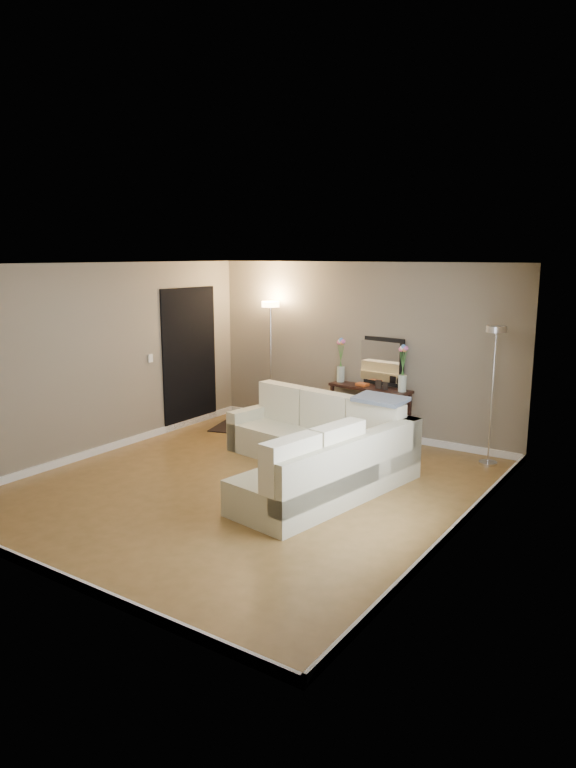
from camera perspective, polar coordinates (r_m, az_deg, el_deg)
The scene contains 23 objects.
floor at distance 7.75m, azimuth -3.33°, elevation -9.01°, with size 5.00×5.50×0.01m, color olive.
ceiling at distance 7.27m, azimuth -3.57°, elevation 10.65°, with size 5.00×5.50×0.01m, color white.
wall_back at distance 9.71m, azimuth 6.46°, elevation 3.06°, with size 5.00×0.02×2.60m, color gray.
wall_front at distance 5.52m, azimuth -21.08°, elevation -4.05°, with size 5.00×0.02×2.60m, color gray.
wall_left at distance 9.12m, azimuth -16.12°, elevation 2.14°, with size 0.02×5.50×2.60m, color gray.
wall_right at distance 6.24m, azimuth 15.24°, elevation -1.95°, with size 0.02×5.50×2.60m, color gray.
baseboard_back at distance 9.95m, azimuth 6.23°, elevation -4.10°, with size 5.00×0.03×0.10m, color white.
baseboard_front at distance 5.98m, azimuth -19.99°, elevation -15.64°, with size 5.00×0.03×0.10m, color white.
baseboard_left at distance 9.38m, azimuth -15.60°, elevation -5.43°, with size 0.03×5.50×0.10m, color white.
baseboard_right at distance 6.64m, azimuth 14.46°, elevation -12.48°, with size 0.03×5.50×0.10m, color white.
doorway at distance 10.29m, azimuth -8.72°, elevation 2.35°, with size 0.02×1.20×2.20m, color black.
switch_plate at distance 9.68m, azimuth -12.14°, elevation 2.25°, with size 0.02×0.08×0.12m, color white.
sectional_sofa at distance 7.96m, azimuth 2.73°, elevation -5.87°, with size 2.69×2.86×0.91m.
throw_blanket at distance 8.02m, azimuth 8.22°, elevation -1.34°, with size 0.65×0.38×0.05m, color slate.
console_table at distance 9.63m, azimuth 6.86°, elevation -2.19°, with size 1.32×0.51×0.79m.
leaning_mirror at distance 9.58m, azimuth 7.92°, elevation 2.07°, with size 0.91×0.16×0.71m.
table_decor at distance 9.48m, azimuth 7.18°, elevation -0.05°, with size 0.55×0.16×0.13m.
flower_vase_left at distance 9.77m, azimuth 4.72°, elevation 1.86°, with size 0.15×0.13×0.68m.
flower_vase_right at distance 9.17m, azimuth 10.16°, elevation 1.09°, with size 0.15×0.13×0.68m.
floor_lamp_lit at distance 10.28m, azimuth -1.55°, elevation 4.13°, with size 0.34×0.34×1.97m.
floor_lamp_unlit at distance 8.59m, azimuth 17.84°, elevation 1.38°, with size 0.32×0.32×1.82m.
charcoal_rug at distance 10.24m, azimuth -2.78°, elevation -3.82°, with size 1.29×0.97×0.02m, color black.
black_bag at distance 10.20m, azimuth -4.17°, elevation -3.55°, with size 0.36×0.26×0.24m, color black.
Camera 1 is at (4.41, -5.78, 2.70)m, focal length 30.00 mm.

